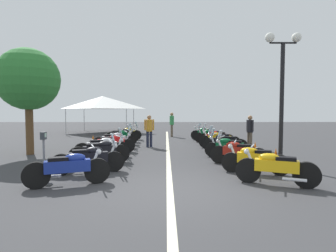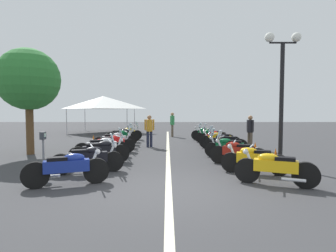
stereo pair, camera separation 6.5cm
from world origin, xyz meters
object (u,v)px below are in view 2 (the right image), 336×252
at_px(street_lamp_twin_globe, 282,75).
at_px(motorcycle_right_row_5, 219,140).
at_px(motorcycle_right_row_8, 206,133).
at_px(parking_meter, 43,145).
at_px(motorcycle_right_row_6, 216,137).
at_px(bystander_1, 172,122).
at_px(bystander_2, 250,129).
at_px(roadside_tree_0, 28,80).
at_px(motorcycle_right_row_7, 211,135).
at_px(motorcycle_left_row_0, 68,168).
at_px(motorcycle_right_row_4, 224,142).
at_px(motorcycle_left_row_4, 112,143).
at_px(motorcycle_left_row_2, 100,151).
at_px(motorcycle_right_row_2, 237,152).
at_px(motorcycle_left_row_3, 103,146).
at_px(bystander_0, 149,128).
at_px(traffic_cone_0, 275,157).
at_px(motorcycle_left_row_7, 122,135).
at_px(motorcycle_right_row_3, 229,147).
at_px(motorcycle_left_row_5, 115,140).
at_px(motorcycle_right_row_0, 275,168).
at_px(motorcycle_right_row_1, 254,159).
at_px(traffic_cone_1, 93,141).
at_px(motorcycle_left_row_1, 89,158).
at_px(event_tent, 104,102).
at_px(motorcycle_left_row_8, 126,133).
at_px(motorcycle_left_row_6, 120,137).
at_px(traffic_cone_2, 255,149).

bearing_deg(street_lamp_twin_globe, motorcycle_right_row_5, 15.46).
xyz_separation_m(motorcycle_right_row_8, parking_meter, (-9.44, 6.24, 0.44)).
bearing_deg(motorcycle_right_row_6, bystander_1, -41.94).
distance_m(parking_meter, bystander_2, 9.60).
relative_size(motorcycle_right_row_6, parking_meter, 1.47).
distance_m(bystander_1, roadside_tree_0, 10.51).
height_order(motorcycle_right_row_7, motorcycle_right_row_8, motorcycle_right_row_7).
distance_m(motorcycle_left_row_0, motorcycle_right_row_4, 7.52).
bearing_deg(motorcycle_right_row_4, street_lamp_twin_globe, 138.80).
bearing_deg(motorcycle_left_row_4, motorcycle_left_row_2, -105.62).
height_order(motorcycle_right_row_4, motorcycle_right_row_7, motorcycle_right_row_4).
bearing_deg(bystander_2, motorcycle_right_row_2, -131.92).
bearing_deg(motorcycle_left_row_3, bystander_0, 43.41).
height_order(motorcycle_left_row_3, parking_meter, parking_meter).
bearing_deg(parking_meter, traffic_cone_0, 12.46).
xyz_separation_m(motorcycle_left_row_7, motorcycle_right_row_3, (-5.23, -5.18, -0.01)).
xyz_separation_m(motorcycle_left_row_0, motorcycle_right_row_8, (10.61, -5.09, -0.01)).
bearing_deg(bystander_1, motorcycle_right_row_4, -62.73).
bearing_deg(roadside_tree_0, traffic_cone_0, -104.23).
height_order(motorcycle_left_row_5, roadside_tree_0, roadside_tree_0).
distance_m(motorcycle_right_row_0, motorcycle_right_row_1, 1.30).
bearing_deg(traffic_cone_1, street_lamp_twin_globe, -124.81).
relative_size(motorcycle_left_row_1, event_tent, 0.40).
bearing_deg(motorcycle_left_row_2, street_lamp_twin_globe, -29.10).
bearing_deg(motorcycle_right_row_7, motorcycle_left_row_8, 4.88).
bearing_deg(motorcycle_left_row_6, motorcycle_left_row_2, -115.32).
height_order(motorcycle_right_row_3, traffic_cone_1, motorcycle_right_row_3).
height_order(motorcycle_right_row_4, motorcycle_right_row_5, motorcycle_right_row_4).
bearing_deg(motorcycle_left_row_8, motorcycle_right_row_6, -47.45).
bearing_deg(motorcycle_left_row_4, traffic_cone_0, -42.06).
bearing_deg(street_lamp_twin_globe, motorcycle_left_row_7, 43.55).
distance_m(motorcycle_right_row_3, motorcycle_right_row_5, 2.78).
height_order(motorcycle_right_row_0, event_tent, event_tent).
distance_m(motorcycle_left_row_3, bystander_2, 7.29).
relative_size(motorcycle_left_row_5, parking_meter, 1.62).
xyz_separation_m(motorcycle_right_row_3, motorcycle_right_row_7, (5.23, -0.14, -0.00)).
bearing_deg(bystander_0, motorcycle_right_row_3, -149.22).
xyz_separation_m(motorcycle_right_row_3, traffic_cone_0, (-1.50, -1.30, -0.17)).
bearing_deg(motorcycle_right_row_1, motorcycle_left_row_2, 2.10).
distance_m(motorcycle_left_row_3, roadside_tree_0, 4.50).
bearing_deg(motorcycle_right_row_4, motorcycle_left_row_0, 73.40).
xyz_separation_m(motorcycle_right_row_8, bystander_0, (-3.26, 3.48, 0.53)).
height_order(motorcycle_right_row_2, bystander_1, bystander_1).
bearing_deg(motorcycle_left_row_3, event_tent, 84.07).
xyz_separation_m(motorcycle_right_row_1, traffic_cone_1, (6.55, 6.68, -0.16)).
bearing_deg(motorcycle_right_row_3, event_tent, -35.31).
height_order(motorcycle_left_row_3, traffic_cone_2, motorcycle_left_row_3).
bearing_deg(traffic_cone_1, motorcycle_right_row_4, -109.72).
xyz_separation_m(motorcycle_right_row_6, traffic_cone_2, (-3.53, -1.02, -0.18)).
bearing_deg(bystander_1, motorcycle_left_row_0, -91.86).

